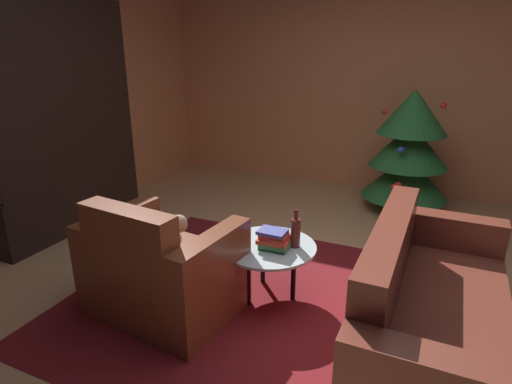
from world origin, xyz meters
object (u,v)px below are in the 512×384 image
armchair_red (161,271)px  book_stack_on_table (274,240)px  bookshelf_unit (68,122)px  coffee_table (268,250)px  bottle_on_table (295,232)px  couch_red (427,317)px  decorated_tree (409,150)px

armchair_red → book_stack_on_table: bearing=34.5°
bookshelf_unit → coffee_table: 2.42m
armchair_red → coffee_table: (0.59, 0.47, 0.06)m
book_stack_on_table → bottle_on_table: size_ratio=0.80×
bookshelf_unit → book_stack_on_table: bearing=-11.7°
couch_red → book_stack_on_table: couch_red is taller
bookshelf_unit → armchair_red: bearing=-28.6°
bookshelf_unit → armchair_red: (1.69, -0.93, -0.74)m
decorated_tree → armchair_red: bearing=-115.8°
coffee_table → decorated_tree: bearing=72.2°
book_stack_on_table → bottle_on_table: 0.16m
couch_red → decorated_tree: size_ratio=1.30×
couch_red → decorated_tree: (-0.38, 2.45, 0.40)m
decorated_tree → book_stack_on_table: bearing=-106.4°
coffee_table → decorated_tree: (0.71, 2.21, 0.31)m
coffee_table → bottle_on_table: size_ratio=2.44×
couch_red → bookshelf_unit: bearing=168.2°
armchair_red → book_stack_on_table: 0.79m
couch_red → coffee_table: 1.11m
bookshelf_unit → decorated_tree: 3.48m
bottle_on_table → decorated_tree: (0.53, 2.14, 0.17)m
armchair_red → book_stack_on_table: size_ratio=4.58×
bottle_on_table → decorated_tree: 2.22m
decorated_tree → bottle_on_table: bearing=-103.9°
armchair_red → coffee_table: bearing=38.6°
coffee_table → bottle_on_table: bottle_on_table is taller
armchair_red → decorated_tree: 3.00m
bookshelf_unit → bottle_on_table: (2.46, -0.39, -0.53)m
bookshelf_unit → bottle_on_table: 2.55m
couch_red → book_stack_on_table: (-1.03, 0.22, 0.19)m
bookshelf_unit → couch_red: (3.37, -0.70, -0.76)m
couch_red → book_stack_on_table: size_ratio=7.73×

